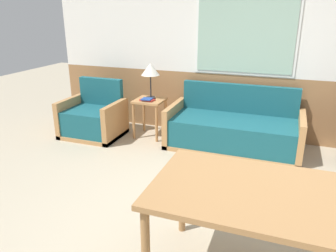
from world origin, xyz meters
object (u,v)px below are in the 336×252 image
at_px(side_table, 150,108).
at_px(dining_table, 280,204).
at_px(armchair, 93,119).
at_px(table_lamp, 150,70).

xyz_separation_m(side_table, dining_table, (2.00, -2.47, 0.23)).
xyz_separation_m(armchair, dining_table, (2.85, -2.19, 0.42)).
bearing_deg(armchair, dining_table, -48.22).
bearing_deg(dining_table, armchair, 142.49).
distance_m(armchair, side_table, 0.92).
xyz_separation_m(armchair, side_table, (0.85, 0.29, 0.20)).
xyz_separation_m(side_table, table_lamp, (-0.01, 0.08, 0.56)).
distance_m(table_lamp, dining_table, 3.27).
xyz_separation_m(table_lamp, dining_table, (2.01, -2.55, -0.34)).
relative_size(armchair, side_table, 1.51).
height_order(side_table, dining_table, dining_table).
height_order(side_table, table_lamp, table_lamp).
relative_size(armchair, dining_table, 0.52).
relative_size(side_table, table_lamp, 1.10).
height_order(table_lamp, dining_table, table_lamp).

